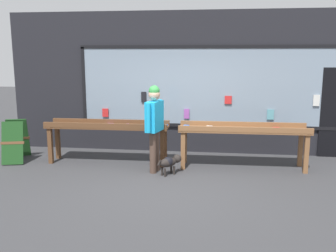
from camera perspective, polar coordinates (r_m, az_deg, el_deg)
name	(u,v)px	position (r m, az deg, el deg)	size (l,w,h in m)	color
ground_plane	(167,182)	(7.22, -0.17, -8.47)	(40.00, 40.00, 0.00)	#38383A
shopfront_facade	(184,83)	(9.21, 2.38, 6.50)	(8.52, 0.29, 3.42)	black
display_table_left	(108,129)	(8.39, -9.20, -0.51)	(2.72, 0.62, 0.94)	brown
display_table_right	(243,133)	(8.06, 11.39, -1.01)	(2.72, 0.71, 0.94)	brown
person_browsing	(154,121)	(7.56, -2.09, 0.72)	(0.33, 0.68, 1.79)	#4C382D
small_dog	(170,162)	(7.55, 0.26, -5.49)	(0.46, 0.45, 0.39)	black
sandwich_board_sign	(16,140)	(9.16, -22.20, -2.03)	(0.65, 0.89, 0.93)	#193F19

